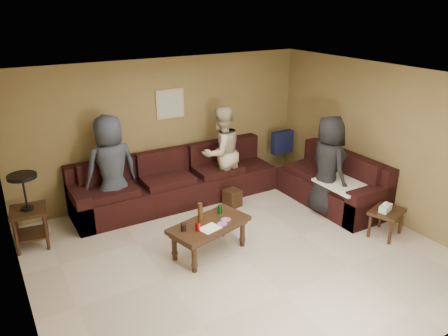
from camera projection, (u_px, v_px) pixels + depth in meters
name	position (u px, v px, depth m)	size (l,w,h in m)	color
room	(240.00, 144.00, 5.66)	(5.60, 5.50, 2.50)	beige
sectional_sofa	(232.00, 186.00, 7.75)	(4.65, 2.90, 0.97)	black
coffee_table	(209.00, 227.00, 6.17)	(1.26, 0.85, 0.76)	#331F11
end_table_left	(28.00, 210.00, 6.28)	(0.56, 0.56, 1.14)	#331F11
side_table_right	(386.00, 214.00, 6.64)	(0.63, 0.57, 0.57)	#331F11
waste_bin	(232.00, 198.00, 7.68)	(0.26, 0.26, 0.31)	#331F11
wall_art	(170.00, 104.00, 7.69)	(0.52, 0.04, 0.52)	tan
person_left	(111.00, 169.00, 7.01)	(0.86, 0.56, 1.76)	#2D343F
person_middle	(221.00, 153.00, 7.86)	(0.82, 0.64, 1.68)	#C1B38F
person_right	(328.00, 165.00, 7.25)	(0.82, 0.54, 1.68)	black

